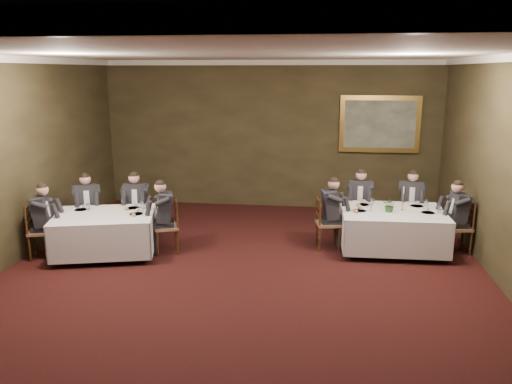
% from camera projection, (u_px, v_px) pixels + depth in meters
% --- Properties ---
extents(ground, '(10.00, 10.00, 0.00)m').
position_uv_depth(ground, '(237.00, 291.00, 7.56)').
color(ground, black).
rests_on(ground, ground).
extents(ceiling, '(8.00, 10.00, 0.10)m').
position_uv_depth(ceiling, '(234.00, 52.00, 6.73)').
color(ceiling, silver).
rests_on(ceiling, back_wall).
extents(back_wall, '(8.00, 0.10, 3.50)m').
position_uv_depth(back_wall, '(270.00, 135.00, 11.97)').
color(back_wall, '#2D2616').
rests_on(back_wall, ground).
extents(crown_molding, '(8.00, 10.00, 0.12)m').
position_uv_depth(crown_molding, '(234.00, 56.00, 6.75)').
color(crown_molding, white).
rests_on(crown_molding, back_wall).
extents(table_main, '(1.89, 1.46, 0.67)m').
position_uv_depth(table_main, '(392.00, 227.00, 9.18)').
color(table_main, '#311D0D').
rests_on(table_main, ground).
extents(table_second, '(2.02, 1.72, 0.67)m').
position_uv_depth(table_second, '(105.00, 231.00, 8.97)').
color(table_second, '#311D0D').
rests_on(table_second, ground).
extents(chair_main_backleft, '(0.48, 0.47, 1.00)m').
position_uv_depth(chair_main_backleft, '(359.00, 220.00, 10.20)').
color(chair_main_backleft, '#835F43').
rests_on(chair_main_backleft, ground).
extents(diner_main_backleft, '(0.45, 0.52, 1.35)m').
position_uv_depth(diner_main_backleft, '(360.00, 209.00, 10.13)').
color(diner_main_backleft, black).
rests_on(diner_main_backleft, chair_main_backleft).
extents(chair_main_backright, '(0.48, 0.46, 1.00)m').
position_uv_depth(chair_main_backright, '(409.00, 221.00, 10.09)').
color(chair_main_backright, '#835F43').
rests_on(chair_main_backright, ground).
extents(diner_main_backright, '(0.45, 0.52, 1.35)m').
position_uv_depth(diner_main_backright, '(410.00, 211.00, 10.03)').
color(diner_main_backright, black).
rests_on(diner_main_backright, chair_main_backright).
extents(chair_main_endleft, '(0.49, 0.51, 1.00)m').
position_uv_depth(chair_main_endleft, '(327.00, 234.00, 9.34)').
color(chair_main_endleft, '#835F43').
rests_on(chair_main_endleft, ground).
extents(diner_main_endleft, '(0.54, 0.48, 1.35)m').
position_uv_depth(diner_main_endleft, '(328.00, 222.00, 9.28)').
color(diner_main_endleft, black).
rests_on(diner_main_endleft, chair_main_endleft).
extents(chair_main_endright, '(0.47, 0.49, 1.00)m').
position_uv_depth(chair_main_endright, '(458.00, 238.00, 9.10)').
color(chair_main_endright, '#835F43').
rests_on(chair_main_endright, ground).
extents(diner_main_endright, '(0.52, 0.45, 1.35)m').
position_uv_depth(diner_main_endright, '(458.00, 226.00, 9.04)').
color(diner_main_endright, black).
rests_on(diner_main_endright, chair_main_endright).
extents(chair_sec_backleft, '(0.58, 0.57, 1.00)m').
position_uv_depth(chair_sec_backleft, '(89.00, 226.00, 9.81)').
color(chair_sec_backleft, '#835F43').
rests_on(chair_sec_backleft, ground).
extents(diner_sec_backleft, '(0.57, 0.61, 1.35)m').
position_uv_depth(diner_sec_backleft, '(88.00, 215.00, 9.75)').
color(diner_sec_backleft, black).
rests_on(diner_sec_backleft, chair_sec_backleft).
extents(chair_sec_backright, '(0.51, 0.49, 1.00)m').
position_uv_depth(chair_sec_backright, '(138.00, 224.00, 9.93)').
color(chair_sec_backright, '#835F43').
rests_on(chair_sec_backright, ground).
extents(diner_sec_backright, '(0.48, 0.55, 1.35)m').
position_uv_depth(diner_sec_backright, '(137.00, 213.00, 9.86)').
color(diner_sec_backright, black).
rests_on(diner_sec_backright, chair_sec_backright).
extents(chair_sec_endright, '(0.54, 0.56, 1.00)m').
position_uv_depth(chair_sec_endright, '(168.00, 237.00, 9.14)').
color(chair_sec_endright, '#835F43').
rests_on(chair_sec_endright, ground).
extents(diner_sec_endright, '(0.59, 0.54, 1.35)m').
position_uv_depth(diner_sec_endright, '(167.00, 225.00, 9.08)').
color(diner_sec_endright, black).
rests_on(diner_sec_endright, chair_sec_endright).
extents(chair_sec_endleft, '(0.53, 0.54, 1.00)m').
position_uv_depth(chair_sec_endleft, '(42.00, 242.00, 8.87)').
color(chair_sec_endleft, '#835F43').
rests_on(chair_sec_endleft, ground).
extents(diner_sec_endleft, '(0.58, 0.52, 1.35)m').
position_uv_depth(diner_sec_endleft, '(42.00, 230.00, 8.82)').
color(diner_sec_endleft, black).
rests_on(diner_sec_endleft, chair_sec_endleft).
extents(centerpiece, '(0.30, 0.28, 0.28)m').
position_uv_depth(centerpiece, '(390.00, 204.00, 9.00)').
color(centerpiece, '#2D5926').
rests_on(centerpiece, table_main).
extents(candlestick, '(0.07, 0.07, 0.46)m').
position_uv_depth(candlestick, '(403.00, 201.00, 9.10)').
color(candlestick, '#B27C36').
rests_on(candlestick, table_main).
extents(place_setting_table_main, '(0.33, 0.31, 0.14)m').
position_uv_depth(place_setting_table_main, '(366.00, 203.00, 9.55)').
color(place_setting_table_main, white).
rests_on(place_setting_table_main, table_main).
extents(place_setting_table_second, '(0.33, 0.31, 0.14)m').
position_uv_depth(place_setting_table_second, '(84.00, 208.00, 9.20)').
color(place_setting_table_second, white).
rests_on(place_setting_table_second, table_second).
extents(painting, '(1.83, 0.09, 1.31)m').
position_uv_depth(painting, '(380.00, 124.00, 11.52)').
color(painting, '#DFA351').
rests_on(painting, back_wall).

